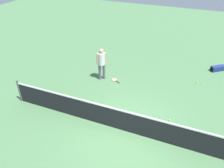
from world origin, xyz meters
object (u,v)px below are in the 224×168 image
Objects in this scene: tennis_ball_near_player at (197,82)px; tennis_ball_by_net at (202,83)px; player_near_side at (102,62)px; tennis_racket_near_player at (115,80)px; tennis_ball_midcourt at (169,120)px; equipment_bag at (217,68)px.

tennis_ball_near_player is 1.00× the size of tennis_ball_by_net.
tennis_ball_near_player is at bearing -162.22° from player_near_side.
tennis_racket_near_player is 3.80m from tennis_ball_midcourt.
tennis_ball_midcourt is (0.78, 3.41, 0.00)m from tennis_ball_near_player.
player_near_side is at bearing 17.61° from tennis_ball_by_net.
tennis_ball_by_net is at bearing -162.39° from player_near_side.
equipment_bag reaches higher than tennis_ball_by_net.
tennis_ball_by_net is 1.00× the size of tennis_ball_midcourt.
tennis_racket_near_player is 8.87× the size of tennis_ball_near_player.
player_near_side is 5.24m from tennis_ball_by_net.
tennis_ball_near_player is 0.08× the size of equipment_bag.
tennis_ball_near_player is (-3.99, -1.37, 0.02)m from tennis_racket_near_player.
equipment_bag is (-0.90, -1.77, 0.11)m from tennis_ball_near_player.
equipment_bag is (-5.56, -3.27, -0.87)m from player_near_side.
equipment_bag reaches higher than tennis_ball_near_player.
equipment_bag is (-4.89, -3.14, 0.13)m from tennis_racket_near_player.
player_near_side is 25.76× the size of tennis_ball_midcourt.
tennis_ball_near_player reaches higher than tennis_racket_near_player.
tennis_racket_near_player is 0.73× the size of equipment_bag.
tennis_ball_midcourt is at bearing 71.96° from equipment_bag.
tennis_ball_midcourt is at bearing 77.05° from tennis_ball_near_player.
tennis_racket_near_player is at bearing -169.15° from player_near_side.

